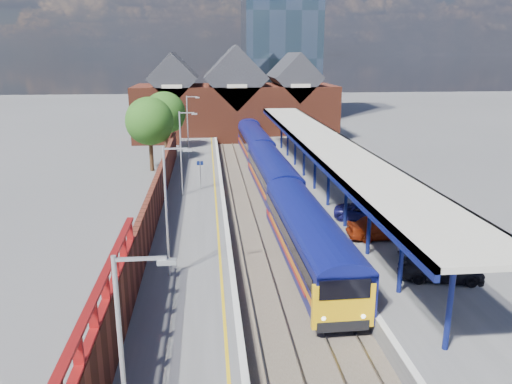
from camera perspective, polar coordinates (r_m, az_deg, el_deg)
The scene contains 24 objects.
ground at distance 50.56m, azimuth -0.56°, elevation 1.20°, with size 240.00×240.00×0.00m, color #5B5B5E.
ballast_bed at distance 40.98m, azimuth 0.67°, elevation -2.18°, with size 6.00×76.00×0.06m, color #473D33.
rails at distance 40.95m, azimuth 0.67°, elevation -2.06°, with size 4.51×76.00×0.14m.
left_platform at distance 40.63m, azimuth -7.06°, elevation -1.76°, with size 5.00×76.00×1.00m, color #565659.
right_platform at distance 41.90m, azimuth 8.86°, elevation -1.30°, with size 6.00×76.00×1.00m, color #565659.
coping_left at distance 40.48m, azimuth -3.76°, elevation -0.97°, with size 0.30×76.00×0.05m, color silver.
coping_right at distance 41.14m, azimuth 5.04°, elevation -0.72°, with size 0.30×76.00×0.05m, color silver.
yellow_line at distance 40.47m, azimuth -4.61°, elevation -1.01°, with size 0.14×76.00×0.01m, color yellow.
train at distance 53.48m, azimuth 0.71°, elevation 4.31°, with size 3.09×65.94×3.45m.
canopy at distance 42.54m, azimuth 7.80°, elevation 5.57°, with size 4.50×52.00×4.48m.
lamp_post_a at distance 13.29m, azimuth -14.38°, elevation -19.10°, with size 1.48×0.18×7.00m.
lamp_post_b at distance 26.00m, azimuth -9.94°, elevation -1.42°, with size 1.48×0.18×7.00m.
lamp_post_c at distance 41.55m, azimuth -8.40°, elevation 4.95°, with size 1.48×0.18×7.00m.
lamp_post_d at distance 57.35m, azimuth -7.70°, elevation 7.84°, with size 1.48×0.18×7.00m.
platform_sign at distance 43.92m, azimuth -6.39°, elevation 2.52°, with size 0.55×0.08×2.50m.
brick_wall at distance 34.08m, azimuth -11.78°, elevation -1.92°, with size 0.35×50.00×3.86m.
station_building at distance 77.26m, azimuth -2.43°, elevation 10.23°, with size 30.00×12.12×13.78m.
glass_tower at distance 100.16m, azimuth 2.78°, elevation 19.86°, with size 14.20×14.20×40.30m.
tree_near at distance 55.52m, azimuth -11.93°, elevation 7.78°, with size 5.20×5.20×8.10m.
tree_far at distance 63.33m, azimuth -10.27°, elevation 8.77°, with size 5.20×5.20×8.10m.
parked_car_red at distance 32.99m, azimuth 14.26°, elevation -3.91°, with size 1.81×4.51×1.53m, color maroon.
parked_car_silver at distance 30.40m, azimuth 19.83°, elevation -6.23°, with size 1.45×4.15×1.37m, color silver.
parked_car_dark at distance 28.11m, azimuth 20.39°, elevation -8.18°, with size 1.77×4.35×1.26m, color black.
parked_car_blue at distance 36.35m, azimuth 12.21°, elevation -2.30°, with size 1.91×4.15×1.15m, color navy.
Camera 1 is at (-4.29, -18.83, 12.42)m, focal length 35.00 mm.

